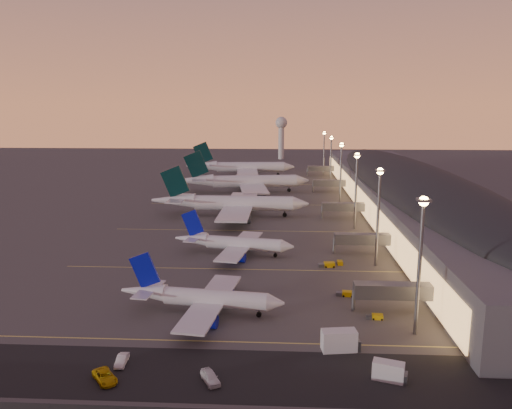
% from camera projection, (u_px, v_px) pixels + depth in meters
% --- Properties ---
extents(ground, '(700.00, 700.00, 0.00)m').
position_uv_depth(ground, '(240.00, 263.00, 133.25)').
color(ground, '#413E3B').
extents(airliner_narrow_south, '(34.30, 30.86, 12.25)m').
position_uv_depth(airliner_narrow_south, '(201.00, 298.00, 100.99)').
color(airliner_narrow_south, silver).
rests_on(airliner_narrow_south, ground).
extents(airliner_narrow_north, '(34.71, 31.37, 12.42)m').
position_uv_depth(airliner_narrow_north, '(234.00, 243.00, 140.60)').
color(airliner_narrow_north, silver).
rests_on(airliner_narrow_north, ground).
extents(airliner_wide_near, '(59.82, 54.29, 19.19)m').
position_uv_depth(airliner_wide_near, '(230.00, 203.00, 188.67)').
color(airliner_wide_near, silver).
rests_on(airliner_wide_near, ground).
extents(airliner_wide_mid, '(64.14, 59.00, 20.54)m').
position_uv_depth(airliner_wide_mid, '(243.00, 182.00, 239.21)').
color(airliner_wide_mid, silver).
rests_on(airliner_wide_mid, ground).
extents(airliner_wide_far, '(63.78, 58.31, 20.40)m').
position_uv_depth(airliner_wide_far, '(241.00, 167.00, 294.63)').
color(airliner_wide_far, silver).
rests_on(airliner_wide_far, ground).
extents(terminal_building, '(56.35, 255.00, 17.46)m').
position_uv_depth(terminal_building, '(409.00, 188.00, 199.23)').
color(terminal_building, '#535258').
rests_on(terminal_building, ground).
extents(light_masts, '(2.20, 217.20, 25.90)m').
position_uv_depth(light_masts, '(347.00, 168.00, 191.54)').
color(light_masts, slate).
rests_on(light_masts, ground).
extents(radar_tower, '(9.00, 9.00, 32.50)m').
position_uv_depth(radar_tower, '(281.00, 131.00, 382.96)').
color(radar_tower, silver).
rests_on(radar_tower, ground).
extents(service_lane, '(260.00, 16.00, 0.01)m').
position_uv_depth(service_lane, '(209.00, 374.00, 78.42)').
color(service_lane, black).
rests_on(service_lane, ground).
extents(lane_markings, '(90.00, 180.36, 0.00)m').
position_uv_depth(lane_markings, '(249.00, 227.00, 172.40)').
color(lane_markings, '#D8C659').
rests_on(lane_markings, ground).
extents(baggage_tug_a, '(3.40, 1.68, 0.98)m').
position_uv_depth(baggage_tug_a, '(375.00, 317.00, 98.50)').
color(baggage_tug_a, '#CBA009').
rests_on(baggage_tug_a, ground).
extents(baggage_tug_b, '(3.90, 1.94, 1.12)m').
position_uv_depth(baggage_tug_b, '(346.00, 294.00, 110.29)').
color(baggage_tug_b, '#CBA009').
rests_on(baggage_tug_b, ground).
extents(baggage_tug_c, '(4.33, 2.11, 1.25)m').
position_uv_depth(baggage_tug_c, '(327.00, 265.00, 130.02)').
color(baggage_tug_c, '#CBA009').
rests_on(baggage_tug_c, ground).
extents(catering_truck_a, '(6.83, 3.40, 3.68)m').
position_uv_depth(catering_truck_a, '(341.00, 341.00, 85.67)').
color(catering_truck_a, silver).
rests_on(catering_truck_a, ground).
extents(catering_truck_b, '(5.58, 3.50, 2.94)m').
position_uv_depth(catering_truck_b, '(390.00, 372.00, 76.43)').
color(catering_truck_b, silver).
rests_on(catering_truck_b, ground).
extents(baggage_tug_d, '(1.52, 3.34, 0.99)m').
position_uv_depth(baggage_tug_d, '(340.00, 262.00, 132.38)').
color(baggage_tug_d, '#CBA009').
rests_on(baggage_tug_d, ground).
extents(service_van_a, '(1.79, 4.49, 1.45)m').
position_uv_depth(service_van_a, '(122.00, 360.00, 81.23)').
color(service_van_a, silver).
rests_on(service_van_a, ground).
extents(service_van_b, '(5.49, 5.97, 1.55)m').
position_uv_depth(service_van_b, '(105.00, 377.00, 76.25)').
color(service_van_b, '#CBA009').
rests_on(service_van_b, ground).
extents(service_van_c, '(4.06, 5.28, 1.68)m').
position_uv_depth(service_van_c, '(210.00, 377.00, 75.98)').
color(service_van_c, silver).
rests_on(service_van_c, ground).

